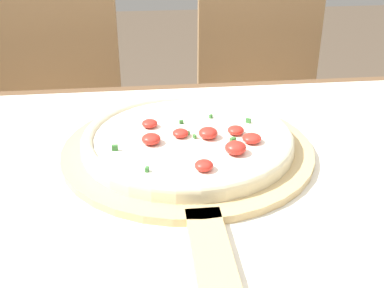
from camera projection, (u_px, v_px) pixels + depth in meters
The scene contains 6 objects.
dining_table at pixel (197, 257), 0.72m from camera, with size 1.33×0.91×0.76m.
towel_cloth at pixel (197, 195), 0.67m from camera, with size 1.25×0.83×0.00m.
pizza_peel at pixel (191, 155), 0.76m from camera, with size 0.40×0.61×0.01m.
pizza at pixel (190, 138), 0.77m from camera, with size 0.34×0.34×0.04m.
chair_left at pixel (58, 130), 1.45m from camera, with size 0.41×0.41×0.89m.
chair_right at pixel (260, 120), 1.51m from camera, with size 0.41×0.41×0.89m.
Camera 1 is at (-0.07, -0.56, 1.13)m, focal length 45.00 mm.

